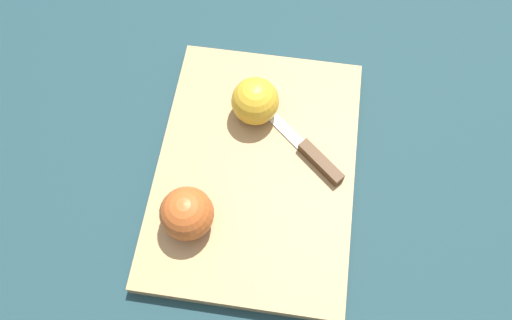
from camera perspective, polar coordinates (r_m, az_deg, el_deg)
ground_plane at (r=0.72m, az=0.00°, el=-1.48°), size 4.00×4.00×0.00m
cutting_board at (r=0.71m, az=0.00°, el=-1.10°), size 0.41×0.31×0.02m
apple_half_left at (r=0.64m, az=-7.91°, el=-6.06°), size 0.07×0.07×0.07m
apple_half_right at (r=0.71m, az=-0.08°, el=6.73°), size 0.07×0.07×0.07m
knife at (r=0.70m, az=6.46°, el=0.63°), size 0.14×0.13×0.02m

